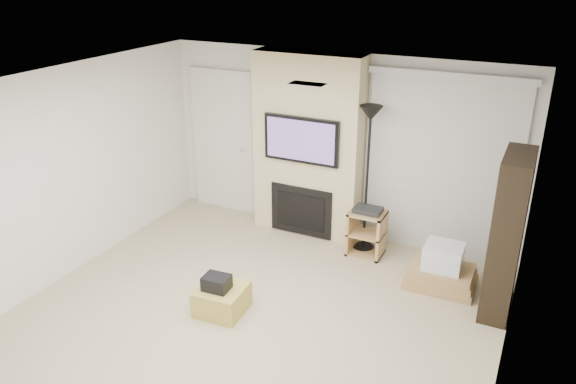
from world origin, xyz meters
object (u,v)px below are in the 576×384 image
at_px(ottoman, 222,299).
at_px(bookshelf, 507,235).
at_px(av_stand, 367,230).
at_px(floor_lamp, 369,139).
at_px(box_stack, 442,270).

height_order(ottoman, bookshelf, bookshelf).
bearing_deg(av_stand, floor_lamp, 120.96).
relative_size(ottoman, box_stack, 0.62).
height_order(floor_lamp, bookshelf, floor_lamp).
relative_size(ottoman, floor_lamp, 0.26).
xyz_separation_m(ottoman, floor_lamp, (0.93, 2.06, 1.39)).
bearing_deg(ottoman, bookshelf, 27.33).
bearing_deg(av_stand, box_stack, -18.23).
distance_m(box_stack, bookshelf, 0.97).
bearing_deg(bookshelf, ottoman, -152.67).
xyz_separation_m(floor_lamp, box_stack, (1.12, -0.47, -1.33)).
bearing_deg(floor_lamp, box_stack, -22.61).
bearing_deg(ottoman, box_stack, 37.69).
distance_m(av_stand, box_stack, 1.12).
xyz_separation_m(av_stand, bookshelf, (1.70, -0.54, 0.55)).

